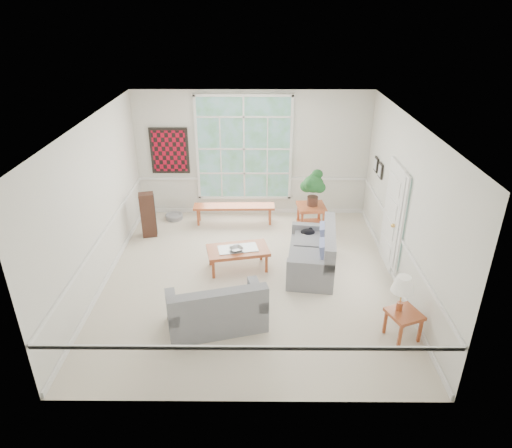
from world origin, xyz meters
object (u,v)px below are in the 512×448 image
at_px(loveseat_right, 312,249).
at_px(side_table, 403,325).
at_px(loveseat_front, 216,304).
at_px(end_table, 311,218).
at_px(coffee_table, 238,259).

relative_size(loveseat_right, side_table, 3.49).
distance_m(loveseat_front, end_table, 3.92).
height_order(coffee_table, side_table, side_table).
xyz_separation_m(loveseat_right, end_table, (0.16, 1.72, -0.14)).
bearing_deg(end_table, loveseat_right, -95.44).
relative_size(loveseat_right, coffee_table, 1.40).
xyz_separation_m(loveseat_front, side_table, (2.93, -0.29, -0.18)).
bearing_deg(coffee_table, end_table, 34.81).
xyz_separation_m(coffee_table, end_table, (1.59, 1.69, 0.09)).
bearing_deg(side_table, loveseat_front, 174.45).
distance_m(loveseat_right, coffee_table, 1.45).
relative_size(loveseat_front, side_table, 3.25).
height_order(coffee_table, end_table, end_table).
relative_size(loveseat_front, end_table, 2.52).
bearing_deg(loveseat_front, end_table, 46.50).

